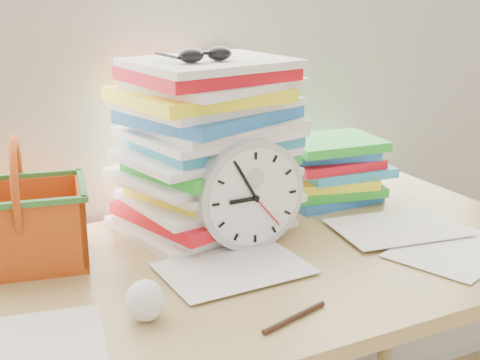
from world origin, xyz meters
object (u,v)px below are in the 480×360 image
desk (241,296)px  paper_stack (208,145)px  book_stack (334,169)px  basket (20,203)px  clock (249,194)px

desk → paper_stack: size_ratio=3.73×
book_stack → basket: 0.77m
desk → clock: clock is taller
desk → basket: size_ratio=5.60×
book_stack → desk: bearing=-148.6°
desk → basket: basket is taller
paper_stack → clock: size_ratio=1.62×
desk → book_stack: book_stack is taller
basket → book_stack: bearing=14.4°
desk → clock: 0.21m
clock → book_stack: (0.34, 0.17, -0.04)m
paper_stack → basket: (-0.41, -0.02, -0.06)m
clock → basket: 0.45m
basket → paper_stack: bearing=14.4°
desk → clock: (0.05, 0.06, 0.19)m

